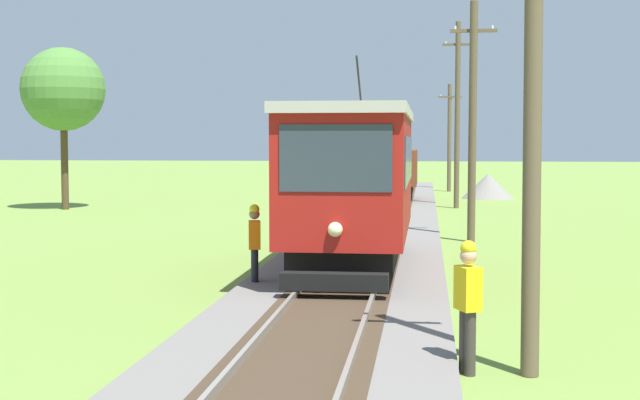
% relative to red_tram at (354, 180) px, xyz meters
% --- Properties ---
extents(red_tram, '(2.60, 8.54, 4.79)m').
position_rel_red_tram_xyz_m(red_tram, '(0.00, 0.00, 0.00)').
color(red_tram, maroon).
rests_on(red_tram, rail_right).
extents(freight_car, '(2.40, 5.20, 2.31)m').
position_rel_red_tram_xyz_m(freight_car, '(-0.00, 23.34, -0.64)').
color(freight_car, brown).
rests_on(freight_car, rail_right).
extents(utility_pole_near_tram, '(1.40, 0.49, 6.56)m').
position_rel_red_tram_xyz_m(utility_pole_near_tram, '(3.04, -8.34, 1.18)').
color(utility_pole_near_tram, brown).
rests_on(utility_pole_near_tram, ground).
extents(utility_pole_mid, '(1.40, 0.49, 7.25)m').
position_rel_red_tram_xyz_m(utility_pole_mid, '(3.04, 6.80, 1.53)').
color(utility_pole_mid, brown).
rests_on(utility_pole_mid, ground).
extents(utility_pole_far, '(1.40, 0.47, 8.43)m').
position_rel_red_tram_xyz_m(utility_pole_far, '(3.04, 20.23, 2.12)').
color(utility_pole_far, brown).
rests_on(utility_pole_far, ground).
extents(utility_pole_distant, '(1.40, 0.45, 6.52)m').
position_rel_red_tram_xyz_m(utility_pole_distant, '(3.04, 33.77, 1.16)').
color(utility_pole_distant, brown).
rests_on(utility_pole_distant, ground).
extents(gravel_pile, '(2.82, 2.82, 1.32)m').
position_rel_red_tram_xyz_m(gravel_pile, '(4.94, 27.30, -1.53)').
color(gravel_pile, gray).
rests_on(gravel_pile, ground).
extents(track_worker, '(0.37, 0.44, 1.78)m').
position_rel_red_tram_xyz_m(track_worker, '(2.22, -8.49, -1.21)').
color(track_worker, '#38332D').
rests_on(track_worker, ground).
extents(second_worker, '(0.32, 0.42, 1.78)m').
position_rel_red_tram_xyz_m(second_worker, '(-1.85, -2.38, -1.21)').
color(second_worker, black).
rests_on(second_worker, ground).
extents(tree_left_near, '(3.72, 3.72, 7.24)m').
position_rel_red_tram_xyz_m(tree_left_near, '(-14.45, 17.48, 3.16)').
color(tree_left_near, '#4C3823').
rests_on(tree_left_near, ground).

